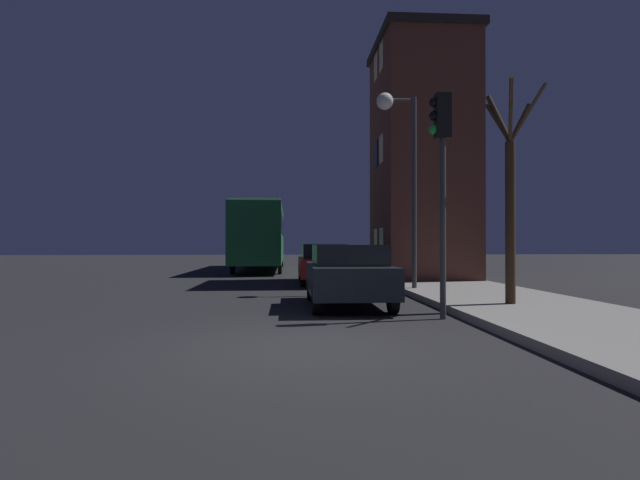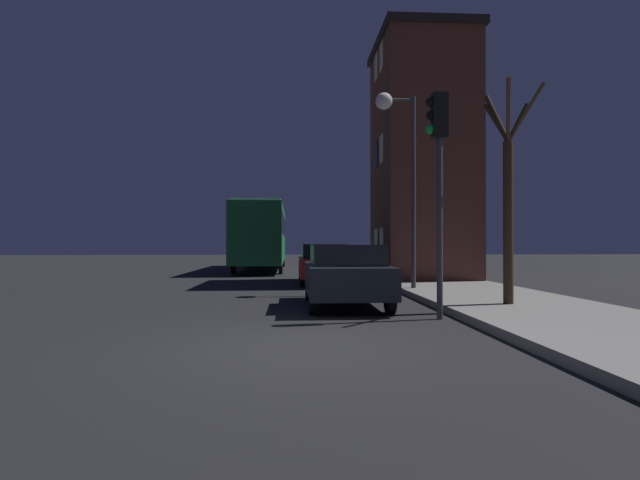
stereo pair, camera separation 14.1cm
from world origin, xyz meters
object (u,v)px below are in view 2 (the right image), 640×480
object	(u,v)px
car_near_lane	(345,274)
bare_tree	(508,197)
streetlamp	(397,142)
traffic_light	(438,157)
car_mid_lane	(323,263)
bus	(262,232)

from	to	relation	value
car_near_lane	bare_tree	bearing A→B (deg)	-15.69
streetlamp	traffic_light	bearing A→B (deg)	-93.21
traffic_light	car_mid_lane	bearing A→B (deg)	100.87
car_mid_lane	bare_tree	bearing A→B (deg)	-65.29
streetlamp	bus	bearing A→B (deg)	109.63
bus	car_mid_lane	xyz separation A→B (m)	(2.87, -9.83, -1.37)
streetlamp	car_near_lane	bearing A→B (deg)	-122.16
streetlamp	bare_tree	distance (m)	4.81
car_mid_lane	traffic_light	bearing A→B (deg)	-79.13
streetlamp	bare_tree	xyz separation A→B (m)	(1.63, -4.04, -2.04)
traffic_light	car_mid_lane	world-z (taller)	traffic_light
streetlamp	traffic_light	world-z (taller)	streetlamp
bare_tree	car_near_lane	world-z (taller)	bare_tree
traffic_light	bus	distance (m)	19.43
car_near_lane	bus	bearing A→B (deg)	100.07
car_near_lane	car_mid_lane	bearing A→B (deg)	90.85
bare_tree	bus	size ratio (longest dim) A/B	0.42
traffic_light	car_mid_lane	size ratio (longest dim) A/B	1.02
car_near_lane	car_mid_lane	world-z (taller)	car_mid_lane
traffic_light	car_mid_lane	distance (m)	9.50
traffic_light	car_near_lane	distance (m)	3.60
bus	streetlamp	bearing A→B (deg)	-70.37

